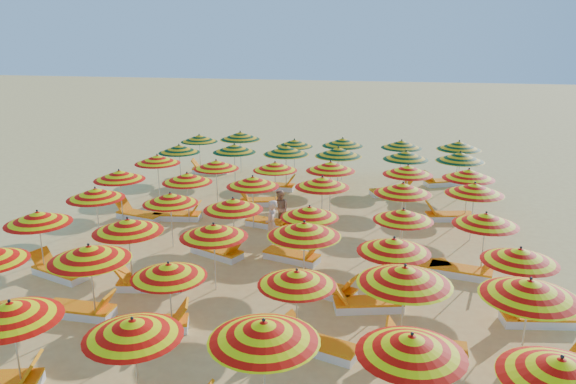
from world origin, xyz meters
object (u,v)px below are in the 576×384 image
(lounger_22, at_px, (276,186))
(umbrella_27, at_px, (322,182))
(umbrella_29, at_px, (475,189))
(lounger_14, at_px, (293,256))
(umbrella_9, at_px, (297,278))
(umbrella_17, at_px, (520,255))
(lounger_3, at_px, (81,310))
(umbrella_38, at_px, (286,150))
(lounger_7, at_px, (552,368))
(umbrella_32, at_px, (275,166))
(umbrella_21, at_px, (310,212))
(umbrella_26, at_px, (253,181))
(lounger_6, at_px, (424,348))
(beachgoer_a, at_px, (272,224))
(umbrella_47, at_px, (459,145))
(umbrella_8, at_px, (169,270))
(umbrella_36, at_px, (179,149))
(umbrella_39, at_px, (338,152))
(beachgoer_b, at_px, (280,209))
(lounger_18, at_px, (178,215))
(umbrella_1, at_px, (11,311))
(lounger_4, at_px, (153,324))
(lounger_10, at_px, (326,289))
(umbrella_22, at_px, (403,215))
(umbrella_24, at_px, (119,175))
(lounger_19, at_px, (272,223))
(umbrella_23, at_px, (486,219))
(umbrella_34, at_px, (408,170))
(umbrella_18, at_px, (95,193))
(umbrella_4, at_px, (411,345))
(umbrella_10, at_px, (405,275))
(umbrella_13, at_px, (128,225))
(umbrella_44, at_px, (294,143))
(umbrella_12, at_px, (38,217))
(umbrella_5, at_px, (560,369))
(umbrella_19, at_px, (170,198))
(umbrella_14, at_px, (214,231))
(lounger_17, at_px, (138,215))
(lounger_23, at_px, (391,192))
(lounger_16, at_px, (463,271))
(umbrella_35, at_px, (469,174))
(lounger_21, at_px, (448,216))
(lounger_9, at_px, (148,283))
(lounger_24, at_px, (209,170))
(umbrella_2, at_px, (133,328))
(lounger_11, at_px, (366,304))
(lounger_15, at_px, (418,266))
(lounger_20, at_px, (261,202))
(lounger_12, at_px, (536,318))
(umbrella_7, at_px, (89,253))
(umbrella_31, at_px, (216,165))
(umbrella_25, at_px, (187,178))
(umbrella_40, at_px, (406,155))
(umbrella_41, at_px, (460,157))

(lounger_22, bearing_deg, umbrella_27, -57.91)
(umbrella_29, bearing_deg, lounger_14, -152.77)
(umbrella_9, distance_m, umbrella_17, 5.36)
(lounger_3, xyz_separation_m, lounger_14, (4.47, 4.31, 0.00))
(umbrella_38, height_order, lounger_7, umbrella_38)
(lounger_3, bearing_deg, umbrella_32, 74.96)
(umbrella_21, xyz_separation_m, umbrella_26, (-2.38, 2.63, 0.10))
(lounger_6, bearing_deg, beachgoer_a, -47.33)
(umbrella_17, bearing_deg, umbrella_47, 90.96)
(umbrella_8, bearing_deg, umbrella_36, 110.35)
(umbrella_39, relative_size, beachgoer_b, 1.87)
(lounger_14, bearing_deg, lounger_18, 164.96)
(umbrella_1, bearing_deg, lounger_4, 59.72)
(lounger_3, bearing_deg, umbrella_26, 70.65)
(lounger_10, bearing_deg, umbrella_22, 71.38)
(umbrella_24, distance_m, lounger_19, 5.75)
(umbrella_22, xyz_separation_m, lounger_19, (-4.47, 2.65, -1.47))
(umbrella_23, xyz_separation_m, lounger_18, (-10.26, 3.02, -1.54))
(umbrella_9, distance_m, umbrella_34, 10.01)
(umbrella_17, relative_size, umbrella_18, 0.98)
(umbrella_4, height_order, umbrella_10, umbrella_10)
(umbrella_13, xyz_separation_m, lounger_10, (5.25, 0.49, -1.60))
(umbrella_39, distance_m, umbrella_44, 3.51)
(lounger_7, bearing_deg, umbrella_12, 150.80)
(umbrella_5, xyz_separation_m, umbrella_19, (-9.49, 7.74, -0.13))
(umbrella_14, xyz_separation_m, lounger_17, (-4.61, 5.03, -1.53))
(lounger_6, height_order, lounger_23, same)
(umbrella_47, height_order, lounger_16, umbrella_47)
(umbrella_32, distance_m, umbrella_35, 7.20)
(umbrella_22, relative_size, lounger_22, 1.05)
(umbrella_39, height_order, lounger_16, umbrella_39)
(umbrella_4, xyz_separation_m, umbrella_36, (-9.70, 14.39, -0.04))
(lounger_10, distance_m, lounger_21, 7.75)
(lounger_9, height_order, lounger_24, same)
(umbrella_1, height_order, lounger_3, umbrella_1)
(umbrella_2, relative_size, lounger_11, 1.04)
(umbrella_12, xyz_separation_m, beachgoer_b, (5.84, 5.15, -1.04))
(lounger_14, distance_m, lounger_18, 5.68)
(umbrella_35, relative_size, beachgoer_a, 1.30)
(lounger_15, bearing_deg, lounger_17, -33.70)
(beachgoer_b, bearing_deg, umbrella_23, 19.35)
(umbrella_21, height_order, lounger_15, umbrella_21)
(lounger_20, bearing_deg, lounger_12, 123.73)
(umbrella_7, distance_m, umbrella_31, 9.46)
(umbrella_25, distance_m, umbrella_39, 6.72)
(umbrella_4, bearing_deg, umbrella_40, 89.74)
(umbrella_1, relative_size, lounger_14, 1.26)
(umbrella_41, bearing_deg, umbrella_10, -100.83)
(umbrella_35, height_order, lounger_24, umbrella_35)
(umbrella_41, bearing_deg, lounger_4, -123.37)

